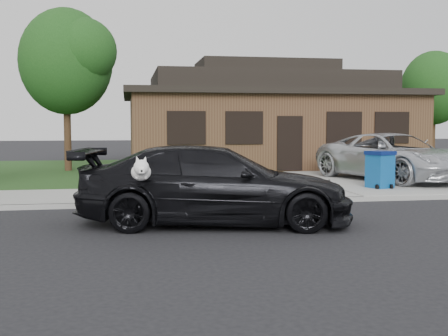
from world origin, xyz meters
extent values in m
plane|color=black|center=(0.00, 0.00, 0.00)|extent=(120.00, 120.00, 0.00)
cube|color=gray|center=(0.00, 5.00, 0.06)|extent=(60.00, 3.00, 0.12)
cube|color=gray|center=(0.00, 3.50, 0.06)|extent=(60.00, 0.12, 0.12)
cube|color=#193814|center=(0.00, 13.00, 0.07)|extent=(60.00, 13.00, 0.13)
cube|color=gray|center=(6.00, 10.00, 0.07)|extent=(4.50, 13.00, 0.14)
imported|color=black|center=(-0.50, 0.90, 0.77)|extent=(5.63, 3.07, 1.55)
ellipsoid|color=white|center=(-1.96, -0.08, 1.13)|extent=(0.34, 0.40, 0.30)
sphere|color=white|center=(-1.96, -0.31, 1.23)|extent=(0.26, 0.26, 0.26)
cube|color=white|center=(-1.96, -0.44, 1.19)|extent=(0.09, 0.12, 0.08)
sphere|color=black|center=(-1.96, -0.50, 1.19)|extent=(0.04, 0.04, 0.04)
cone|color=white|center=(-2.02, -0.26, 1.37)|extent=(0.11, 0.11, 0.14)
cone|color=white|center=(-1.89, -0.26, 1.37)|extent=(0.11, 0.11, 0.14)
imported|color=silver|center=(6.39, 7.16, 0.91)|extent=(4.13, 6.04, 1.54)
cube|color=#0C4888|center=(4.96, 5.15, 0.61)|extent=(0.77, 0.77, 0.97)
cube|color=#06164E|center=(4.96, 5.15, 1.14)|extent=(0.84, 0.84, 0.11)
cylinder|color=black|center=(4.75, 4.86, 0.20)|extent=(0.11, 0.16, 0.15)
cylinder|color=black|center=(5.18, 4.86, 0.20)|extent=(0.11, 0.16, 0.15)
cube|color=#422B1C|center=(4.00, 15.00, 1.63)|extent=(12.00, 8.00, 3.00)
cube|color=black|center=(4.00, 15.00, 3.25)|extent=(12.60, 8.60, 0.25)
cube|color=black|center=(4.00, 15.00, 3.78)|extent=(10.00, 6.50, 0.80)
cube|color=black|center=(4.00, 15.00, 4.48)|extent=(6.00, 3.50, 0.60)
cube|color=black|center=(4.00, 10.97, 1.23)|extent=(1.00, 0.06, 2.10)
cube|color=black|center=(0.00, 10.97, 1.83)|extent=(1.30, 0.05, 1.10)
cube|color=black|center=(2.20, 10.97, 1.83)|extent=(1.30, 0.05, 1.10)
cube|color=black|center=(6.20, 10.97, 1.83)|extent=(1.30, 0.05, 1.10)
cube|color=black|center=(8.20, 10.97, 1.83)|extent=(1.30, 0.05, 1.10)
cylinder|color=#332114|center=(-4.50, 13.00, 1.37)|extent=(0.28, 0.28, 2.48)
ellipsoid|color=#143811|center=(-4.50, 13.00, 4.41)|extent=(3.60, 3.60, 4.14)
sphere|color=#26591E|center=(-3.78, 12.46, 4.77)|extent=(2.52, 2.52, 2.52)
cylinder|color=#332114|center=(12.00, 14.50, 1.14)|extent=(0.28, 0.28, 2.03)
ellipsoid|color=#143811|center=(12.00, 14.50, 3.65)|extent=(3.00, 3.00, 3.45)
camera|label=1|loc=(-2.19, -9.90, 1.97)|focal=45.00mm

